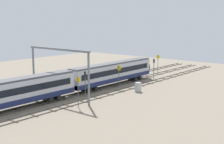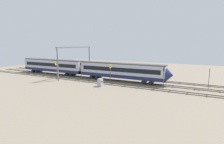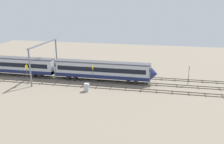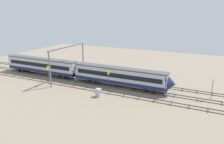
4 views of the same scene
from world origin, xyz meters
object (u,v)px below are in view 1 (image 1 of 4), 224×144
object	(u,v)px
speed_sign_far_trackside	(158,60)
speed_sign_mid_trackside	(119,73)
signal_light_trackside_approach	(154,66)
relay_cabinet	(138,87)
speed_sign_near_foreground	(78,87)
signal_light_trackside_departure	(85,80)
overhead_gantry	(59,62)
train	(73,81)

from	to	relation	value
speed_sign_far_trackside	speed_sign_mid_trackside	bearing A→B (deg)	-168.86
signal_light_trackside_approach	relay_cabinet	xyz separation A→B (m)	(-13.48, -4.90, -2.21)
speed_sign_near_foreground	signal_light_trackside_departure	world-z (taller)	speed_sign_near_foreground
speed_sign_near_foreground	relay_cabinet	bearing A→B (deg)	-4.92
overhead_gantry	signal_light_trackside_departure	size ratio (longest dim) A/B	3.22
speed_sign_near_foreground	speed_sign_far_trackside	distance (m)	38.38
train	speed_sign_far_trackside	xyz separation A→B (m)	(32.70, 1.63, 0.54)
speed_sign_near_foreground	overhead_gantry	bearing A→B (deg)	76.65
overhead_gantry	speed_sign_near_foreground	xyz separation A→B (m)	(-1.51, -6.38, -3.25)
signal_light_trackside_departure	relay_cabinet	xyz separation A→B (m)	(9.58, -5.11, -2.18)
train	signal_light_trackside_approach	xyz separation A→B (m)	(23.74, -2.75, 0.47)
train	signal_light_trackside_approach	world-z (taller)	train
signal_light_trackside_approach	relay_cabinet	bearing A→B (deg)	-160.00
overhead_gantry	signal_light_trackside_approach	bearing A→B (deg)	-5.86
train	speed_sign_near_foreground	bearing A→B (deg)	-127.25
signal_light_trackside_approach	signal_light_trackside_departure	world-z (taller)	signal_light_trackside_approach
speed_sign_far_trackside	signal_light_trackside_approach	distance (m)	9.98
speed_sign_near_foreground	speed_sign_mid_trackside	world-z (taller)	speed_sign_near_foreground
speed_sign_mid_trackside	signal_light_trackside_approach	distance (m)	13.43
overhead_gantry	speed_sign_mid_trackside	bearing A→B (deg)	-11.61
train	speed_sign_far_trackside	world-z (taller)	train
speed_sign_near_foreground	relay_cabinet	distance (m)	15.34
speed_sign_mid_trackside	relay_cabinet	distance (m)	5.39
overhead_gantry	signal_light_trackside_departure	xyz separation A→B (m)	(4.00, -2.58, -3.50)
overhead_gantry	speed_sign_mid_trackside	distance (m)	14.32
speed_sign_mid_trackside	speed_sign_far_trackside	xyz separation A→B (m)	(22.39, 4.41, -0.02)
speed_sign_near_foreground	relay_cabinet	world-z (taller)	speed_sign_near_foreground
signal_light_trackside_departure	relay_cabinet	world-z (taller)	signal_light_trackside_departure
train	speed_sign_mid_trackside	xyz separation A→B (m)	(10.31, -2.78, 0.55)
relay_cabinet	speed_sign_far_trackside	bearing A→B (deg)	22.49
train	overhead_gantry	world-z (taller)	overhead_gantry
train	overhead_gantry	bearing A→B (deg)	179.59
speed_sign_mid_trackside	relay_cabinet	xyz separation A→B (m)	(-0.05, -4.88, -2.29)
overhead_gantry	speed_sign_near_foreground	world-z (taller)	overhead_gantry
speed_sign_mid_trackside	signal_light_trackside_departure	distance (m)	9.63
train	speed_sign_mid_trackside	distance (m)	10.69
speed_sign_near_foreground	signal_light_trackside_approach	xyz separation A→B (m)	(28.57, 3.61, -0.21)
train	signal_light_trackside_departure	xyz separation A→B (m)	(0.68, -2.55, 0.44)
speed_sign_mid_trackside	relay_cabinet	world-z (taller)	speed_sign_mid_trackside
speed_sign_far_trackside	train	bearing A→B (deg)	-177.14
overhead_gantry	relay_cabinet	distance (m)	16.60
speed_sign_near_foreground	speed_sign_far_trackside	xyz separation A→B (m)	(37.54, 7.99, -0.14)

